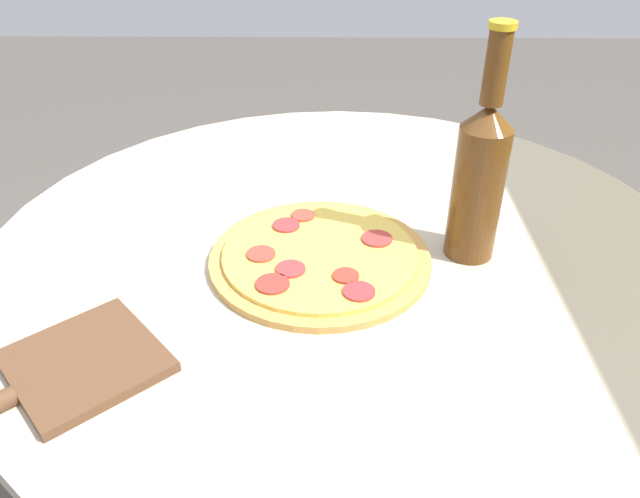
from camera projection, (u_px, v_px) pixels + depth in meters
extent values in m
cylinder|color=#B2A893|center=(339.00, 428.00, 1.08)|extent=(0.08, 0.08, 0.72)
cylinder|color=#B2A893|center=(344.00, 249.00, 0.88)|extent=(1.00, 1.00, 0.02)
cylinder|color=#C68E47|center=(320.00, 258.00, 0.83)|extent=(0.29, 0.29, 0.01)
cylinder|color=#E0BC4C|center=(320.00, 253.00, 0.82)|extent=(0.26, 0.26, 0.01)
cylinder|color=#AF3C30|center=(261.00, 254.00, 0.81)|extent=(0.04, 0.04, 0.00)
cylinder|color=#A53234|center=(286.00, 225.00, 0.87)|extent=(0.04, 0.04, 0.00)
cylinder|color=#AA3432|center=(377.00, 239.00, 0.84)|extent=(0.04, 0.04, 0.00)
cylinder|color=#B13134|center=(359.00, 291.00, 0.74)|extent=(0.04, 0.04, 0.00)
cylinder|color=#B73E30|center=(303.00, 215.00, 0.90)|extent=(0.03, 0.03, 0.00)
cylinder|color=#B83426|center=(346.00, 276.00, 0.77)|extent=(0.03, 0.03, 0.00)
cylinder|color=#A4312A|center=(273.00, 284.00, 0.76)|extent=(0.04, 0.04, 0.00)
cylinder|color=#B83435|center=(291.00, 269.00, 0.78)|extent=(0.04, 0.04, 0.00)
cylinder|color=#563314|center=(477.00, 194.00, 0.80)|extent=(0.07, 0.07, 0.18)
cone|color=#563314|center=(489.00, 116.00, 0.74)|extent=(0.07, 0.07, 0.03)
cylinder|color=#563314|center=(496.00, 68.00, 0.71)|extent=(0.03, 0.03, 0.09)
cylinder|color=gold|center=(503.00, 25.00, 0.68)|extent=(0.03, 0.03, 0.01)
cube|color=brown|center=(85.00, 362.00, 0.66)|extent=(0.21, 0.21, 0.01)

